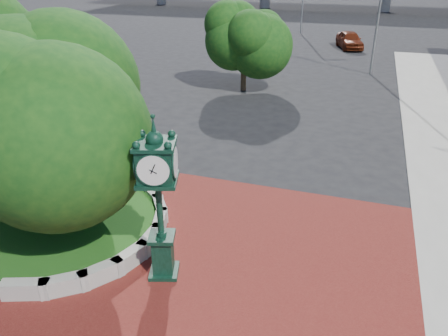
% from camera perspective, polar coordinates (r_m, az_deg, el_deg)
% --- Properties ---
extents(ground, '(200.00, 200.00, 0.00)m').
position_cam_1_polar(ground, '(13.33, -2.41, -11.83)').
color(ground, black).
rests_on(ground, ground).
extents(plaza, '(12.00, 12.00, 0.04)m').
position_cam_1_polar(plaza, '(12.60, -4.05, -14.39)').
color(plaza, maroon).
rests_on(plaza, ground).
extents(planter_wall, '(2.96, 6.77, 0.54)m').
position_cam_1_polar(planter_wall, '(14.19, -12.85, -8.59)').
color(planter_wall, '#9E9B93').
rests_on(planter_wall, ground).
extents(grass_bed, '(6.10, 6.10, 0.40)m').
position_cam_1_polar(grass_bed, '(15.42, -20.25, -6.96)').
color(grass_bed, '#154213').
rests_on(grass_bed, ground).
extents(tree_planter, '(5.20, 5.20, 6.33)m').
position_cam_1_polar(tree_planter, '(13.93, -22.45, 5.36)').
color(tree_planter, '#38281C').
rests_on(tree_planter, ground).
extents(tree_street, '(4.40, 4.40, 5.45)m').
position_cam_1_polar(tree_street, '(29.32, 2.64, 16.23)').
color(tree_street, '#38281C').
rests_on(tree_street, ground).
extents(post_clock, '(1.19, 1.19, 4.71)m').
position_cam_1_polar(post_clock, '(11.46, -8.55, -3.46)').
color(post_clock, black).
rests_on(post_clock, ground).
extents(parked_car, '(3.30, 5.16, 1.63)m').
position_cam_1_polar(parked_car, '(46.06, 16.08, 15.79)').
color(parked_car, '#5E200D').
rests_on(parked_car, ground).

